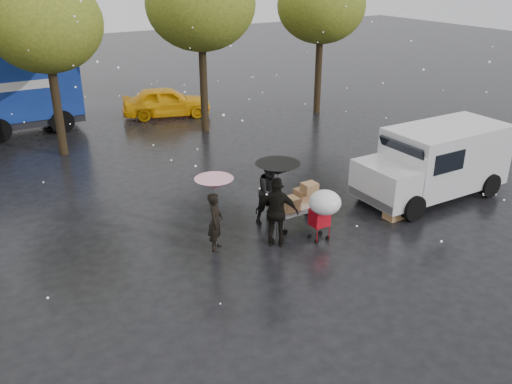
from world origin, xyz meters
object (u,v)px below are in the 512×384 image
vendor_cart (299,201)px  shopping_cart (324,205)px  person_pink (215,222)px  white_van (436,161)px  yellow_taxi (166,102)px  person_black (277,212)px

vendor_cart → shopping_cart: shopping_cart is taller
person_pink → white_van: 7.42m
vendor_cart → white_van: size_ratio=0.31×
shopping_cart → yellow_taxi: 13.75m
white_van → person_black: bearing=-178.0°
white_van → vendor_cart: bearing=174.5°
person_pink → vendor_cart: 2.62m
vendor_cart → yellow_taxi: size_ratio=0.37×
shopping_cart → yellow_taxi: bearing=85.1°
vendor_cart → shopping_cart: bearing=-91.8°
person_pink → shopping_cart: (2.59, -1.10, 0.29)m
yellow_taxi → person_pink: bearing=-179.9°
vendor_cart → person_black: bearing=-150.4°
person_pink → person_black: person_black is taller
shopping_cart → white_van: white_van is taller
shopping_cart → white_van: (4.82, 0.67, 0.10)m
vendor_cart → yellow_taxi: bearing=84.8°
yellow_taxi → shopping_cart: bearing=-168.2°
yellow_taxi → vendor_cart: bearing=-168.5°
white_van → yellow_taxi: (-3.63, 13.03, -0.46)m
white_van → yellow_taxi: white_van is taller
person_pink → yellow_taxi: (3.77, 12.60, -0.08)m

